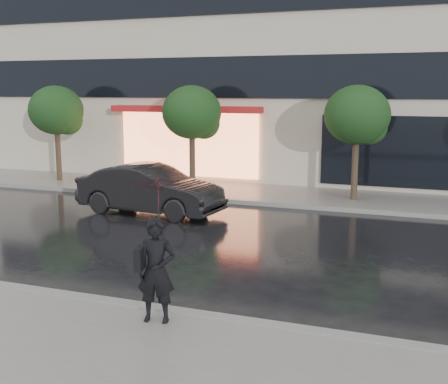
% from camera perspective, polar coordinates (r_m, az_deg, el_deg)
% --- Properties ---
extents(ground, '(120.00, 120.00, 0.00)m').
position_cam_1_polar(ground, '(11.32, -9.38, -9.59)').
color(ground, black).
rests_on(ground, ground).
extents(sidewalk_near, '(60.00, 4.50, 0.12)m').
position_cam_1_polar(sidewalk_near, '(8.85, -20.17, -15.59)').
color(sidewalk_near, slate).
rests_on(sidewalk_near, ground).
extents(sidewalk_far, '(60.00, 3.50, 0.12)m').
position_cam_1_polar(sidewalk_far, '(20.54, 4.78, -0.24)').
color(sidewalk_far, slate).
rests_on(sidewalk_far, ground).
extents(curb_near, '(60.00, 0.25, 0.14)m').
position_cam_1_polar(curb_near, '(10.49, -12.12, -10.91)').
color(curb_near, gray).
rests_on(curb_near, ground).
extents(curb_far, '(60.00, 0.25, 0.14)m').
position_cam_1_polar(curb_far, '(18.88, 3.36, -1.13)').
color(curb_far, gray).
rests_on(curb_far, ground).
extents(tree_far_west, '(2.20, 2.20, 3.99)m').
position_cam_1_polar(tree_far_west, '(23.97, -16.53, 7.79)').
color(tree_far_west, '#33261C').
rests_on(tree_far_west, ground).
extents(tree_mid_west, '(2.20, 2.20, 3.99)m').
position_cam_1_polar(tree_mid_west, '(20.97, -3.10, 7.88)').
color(tree_mid_west, '#33261C').
rests_on(tree_mid_west, ground).
extents(tree_mid_east, '(2.20, 2.20, 3.99)m').
position_cam_1_polar(tree_mid_east, '(19.40, 13.55, 7.41)').
color(tree_mid_east, '#33261C').
rests_on(tree_mid_east, ground).
extents(parked_car, '(4.79, 2.07, 1.53)m').
position_cam_1_polar(parked_car, '(17.61, -7.52, 0.26)').
color(parked_car, black).
rests_on(parked_car, ground).
extents(pedestrian_with_umbrella, '(1.09, 1.10, 2.38)m').
position_cam_1_polar(pedestrian_with_umbrella, '(8.95, -6.80, -3.79)').
color(pedestrian_with_umbrella, black).
rests_on(pedestrian_with_umbrella, sidewalk_near).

